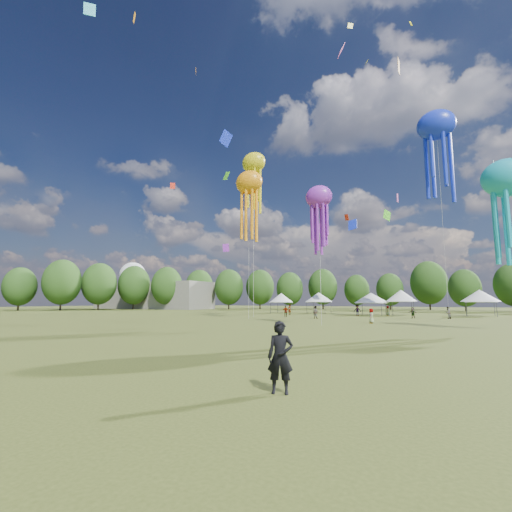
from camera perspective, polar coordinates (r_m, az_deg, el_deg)
The scene contains 10 objects.
ground at distance 15.08m, azimuth -21.77°, elevation -16.04°, with size 300.00×300.00×0.00m, color #384416.
observer_main at distance 9.90m, azimuth 3.94°, elevation -15.88°, with size 0.69×0.45×1.90m, color black.
spectator_near at distance 50.39m, azimuth 9.52°, elevation -8.92°, with size 0.84×0.66×1.73m, color gray.
spectators_far at distance 56.42m, azimuth 17.25°, elevation -8.52°, with size 25.17×23.92×1.91m.
festival_tents at distance 66.59m, azimuth 18.19°, elevation -6.26°, with size 38.71×9.16×4.30m.
show_kites at distance 49.25m, azimuth 15.57°, elevation 12.89°, with size 35.16×20.23×28.48m.
small_kites at distance 61.22m, azimuth 18.43°, elevation 19.70°, with size 76.53×54.10×44.42m.
treeline at distance 73.70m, azimuth 17.40°, elevation -3.70°, with size 201.57×95.24×13.43m.
hangar at distance 116.66m, azimuth -16.37°, elevation -6.17°, with size 40.00×12.00×8.00m, color gray.
radome at distance 132.68m, azimuth -19.25°, elevation -3.56°, with size 9.00×9.00×16.00m.
Camera 1 is at (11.51, -9.44, 2.44)m, focal length 24.88 mm.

